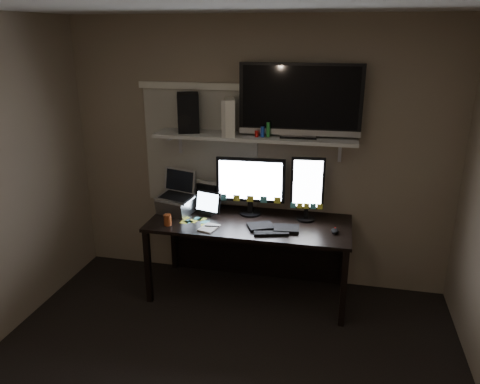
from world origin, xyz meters
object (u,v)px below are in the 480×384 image
(monitor_portrait, at_px, (307,189))
(tablet, at_px, (208,203))
(game_console, at_px, (230,117))
(speaker, at_px, (188,112))
(desk, at_px, (252,234))
(monitor_landscape, at_px, (250,186))
(laptop, at_px, (176,193))
(cup, at_px, (168,220))
(tv, at_px, (300,101))
(mouse, at_px, (335,231))
(keyboard, at_px, (273,228))

(monitor_portrait, distance_m, tablet, 0.92)
(game_console, height_order, speaker, speaker)
(desk, bearing_deg, game_console, 167.03)
(desk, height_order, tablet, tablet)
(monitor_landscape, xyz_separation_m, tablet, (-0.38, -0.10, -0.16))
(monitor_portrait, xyz_separation_m, laptop, (-1.21, -0.08, -0.10))
(tablet, xyz_separation_m, cup, (-0.28, -0.32, -0.07))
(monitor_landscape, bearing_deg, monitor_portrait, -5.90)
(speaker, bearing_deg, monitor_portrait, -23.12)
(cup, distance_m, tv, 1.55)
(mouse, height_order, game_console, game_console)
(mouse, relative_size, tablet, 0.38)
(keyboard, distance_m, mouse, 0.52)
(monitor_portrait, height_order, keyboard, monitor_portrait)
(tv, distance_m, game_console, 0.63)
(desk, bearing_deg, monitor_portrait, 3.84)
(tablet, relative_size, game_console, 0.83)
(keyboard, distance_m, cup, 0.93)
(monitor_landscape, bearing_deg, tablet, -167.69)
(desk, bearing_deg, mouse, -15.29)
(mouse, height_order, laptop, laptop)
(monitor_landscape, height_order, laptop, monitor_landscape)
(keyboard, distance_m, speaker, 1.30)
(monitor_portrait, xyz_separation_m, tablet, (-0.90, -0.07, -0.18))
(keyboard, xyz_separation_m, laptop, (-0.95, 0.19, 0.18))
(mouse, height_order, speaker, speaker)
(mouse, bearing_deg, game_console, 160.93)
(mouse, bearing_deg, cup, -178.43)
(monitor_portrait, height_order, cup, monitor_portrait)
(desk, xyz_separation_m, cup, (-0.69, -0.36, 0.23))
(keyboard, bearing_deg, tv, 49.28)
(keyboard, bearing_deg, monitor_portrait, 31.57)
(keyboard, height_order, tablet, tablet)
(keyboard, xyz_separation_m, game_console, (-0.45, 0.29, 0.90))
(monitor_landscape, height_order, monitor_portrait, monitor_portrait)
(mouse, distance_m, game_console, 1.35)
(game_console, bearing_deg, desk, -27.80)
(laptop, bearing_deg, speaker, 74.53)
(desk, relative_size, tv, 1.72)
(tablet, bearing_deg, monitor_landscape, 29.68)
(mouse, xyz_separation_m, cup, (-1.45, -0.15, 0.03))
(keyboard, relative_size, speaker, 1.29)
(laptop, height_order, cup, laptop)
(monitor_portrait, distance_m, tv, 0.77)
(tablet, height_order, laptop, laptop)
(tablet, bearing_deg, game_console, 39.76)
(desk, distance_m, cup, 0.81)
(monitor_portrait, height_order, game_console, game_console)
(monitor_landscape, distance_m, tv, 0.89)
(mouse, height_order, tablet, tablet)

